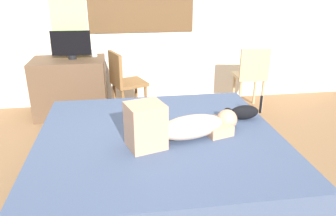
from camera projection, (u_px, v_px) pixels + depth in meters
ground_plane at (157, 198)px, 2.71m from camera, size 16.00×16.00×0.00m
bed at (160, 163)px, 2.74m from camera, size 1.99×1.90×0.51m
person_lying at (180, 126)px, 2.53m from camera, size 0.93×0.49×0.34m
cat at (242, 112)px, 2.91m from camera, size 0.36×0.12×0.21m
desk at (71, 87)px, 4.25m from camera, size 0.90×0.56×0.74m
tv_monitor at (71, 44)px, 4.06m from camera, size 0.48×0.10×0.35m
cup at (94, 53)px, 4.24m from camera, size 0.07×0.07×0.09m
chair_by_desk at (124, 80)px, 4.07m from camera, size 0.49×0.49×0.86m
chair_spare at (251, 74)px, 4.33m from camera, size 0.40×0.40×0.86m
curtain_left at (68, 11)px, 4.17m from camera, size 0.44×0.06×2.59m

